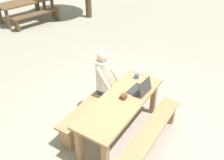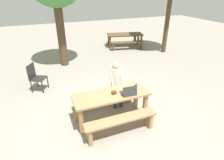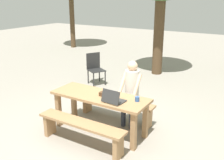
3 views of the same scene
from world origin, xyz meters
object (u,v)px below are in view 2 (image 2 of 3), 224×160
at_px(plastic_chair, 36,77).
at_px(picnic_table_mid, 125,36).
at_px(person_seated, 116,81).
at_px(coffee_mug, 136,85).
at_px(picnic_table_front, 111,98).
at_px(small_pouch, 114,92).
at_px(laptop, 129,92).

height_order(plastic_chair, picnic_table_mid, plastic_chair).
bearing_deg(person_seated, coffee_mug, -52.48).
relative_size(picnic_table_front, small_pouch, 17.51).
distance_m(small_pouch, plastic_chair, 2.97).
bearing_deg(picnic_table_front, laptop, -21.69).
distance_m(picnic_table_front, small_pouch, 0.18).
bearing_deg(plastic_chair, picnic_table_mid, -24.91).
relative_size(person_seated, plastic_chair, 1.46).
relative_size(plastic_chair, picnic_table_mid, 0.43).
bearing_deg(picnic_table_mid, plastic_chair, -130.81).
distance_m(laptop, small_pouch, 0.36).
xyz_separation_m(small_pouch, person_seated, (0.31, 0.57, -0.02)).
distance_m(laptop, coffee_mug, 0.42).
bearing_deg(laptop, small_pouch, -20.75).
xyz_separation_m(laptop, picnic_table_mid, (2.76, 6.02, -0.21)).
xyz_separation_m(picnic_table_front, plastic_chair, (-1.73, 2.33, -0.15)).
bearing_deg(plastic_chair, laptop, -110.31).
xyz_separation_m(plastic_chair, picnic_table_mid, (4.88, 3.53, 0.12)).
height_order(small_pouch, person_seated, person_seated).
height_order(laptop, coffee_mug, laptop).
bearing_deg(laptop, coffee_mug, -140.30).
relative_size(small_pouch, person_seated, 0.08).
bearing_deg(laptop, picnic_table_front, -18.08).
height_order(small_pouch, picnic_table_mid, small_pouch).
xyz_separation_m(small_pouch, picnic_table_mid, (3.08, 5.87, -0.19)).
relative_size(picnic_table_front, plastic_chair, 2.05).
xyz_separation_m(coffee_mug, picnic_table_mid, (2.41, 5.77, -0.19)).
height_order(coffee_mug, picnic_table_mid, coffee_mug).
distance_m(picnic_table_front, picnic_table_mid, 6.66).
relative_size(coffee_mug, picnic_table_mid, 0.04).
height_order(picnic_table_front, small_pouch, small_pouch).
xyz_separation_m(picnic_table_front, laptop, (0.39, -0.16, 0.18)).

